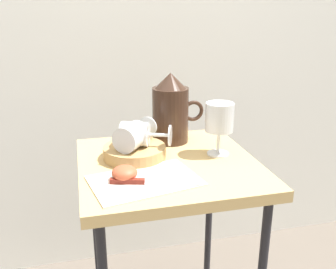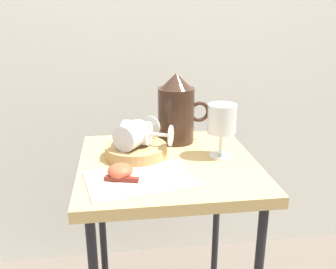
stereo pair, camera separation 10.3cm
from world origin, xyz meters
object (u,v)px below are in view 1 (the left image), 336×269
Objects in this scene: table at (168,187)px; wine_glass_upright at (219,120)px; apple_half_left at (125,173)px; wine_glass_tipped_near at (132,136)px; basket_tray at (135,152)px; knife at (141,182)px; wine_glass_tipped_far at (137,134)px; pitcher at (171,114)px.

wine_glass_upright is (0.16, 0.02, 0.19)m from table.
wine_glass_tipped_near is at bearing 73.32° from apple_half_left.
apple_half_left is at bearing -144.72° from table.
basket_tray is at bearing 150.46° from table.
wine_glass_upright is at bearing 29.55° from knife.
knife is at bearing -96.26° from wine_glass_tipped_far.
apple_half_left is at bearing 137.68° from knife.
knife is at bearing -90.89° from wine_glass_tipped_near.
basket_tray is 1.15× the size of wine_glass_upright.
pitcher is 0.17m from wine_glass_tipped_far.
table is at bearing -174.10° from wine_glass_upright.
table is at bearing 35.28° from apple_half_left.
basket_tray is (-0.09, 0.05, 0.10)m from table.
pitcher is 0.18m from wine_glass_upright.
basket_tray is 1.14× the size of wine_glass_tipped_near.
wine_glass_upright reaches higher than wine_glass_tipped_near.
knife is (0.04, -0.03, -0.01)m from apple_half_left.
table is at bearing -29.54° from basket_tray.
wine_glass_upright reaches higher than apple_half_left.
pitcher is 1.42× the size of wine_glass_upright.
pitcher is 0.19m from wine_glass_tipped_near.
wine_glass_tipped_far reaches higher than apple_half_left.
basket_tray is 0.15m from apple_half_left.
apple_half_left reaches higher than knife.
wine_glass_tipped_far is 0.19m from knife.
table is 4.02× the size of basket_tray.
table is 3.25× the size of pitcher.
wine_glass_tipped_far is at bearing 145.63° from table.
wine_glass_tipped_near is 0.17m from knife.
pitcher is 1.41× the size of wine_glass_tipped_far.
knife is (-0.01, -0.18, -0.01)m from basket_tray.
table is at bearing 52.41° from knife.
basket_tray is 0.83× the size of knife.
wine_glass_upright reaches higher than table.
wine_glass_tipped_near is at bearing -130.54° from wine_glass_tipped_far.
table is 0.19m from apple_half_left.
wine_glass_upright is at bearing -3.93° from wine_glass_tipped_near.
wine_glass_upright reaches higher than wine_glass_tipped_far.
wine_glass_tipped_far is at bearing 170.86° from wine_glass_upright.
pitcher is (0.14, 0.11, 0.07)m from basket_tray.
basket_tray is at bearing 59.51° from wine_glass_tipped_near.
pitcher is at bearing 40.37° from wine_glass_tipped_far.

